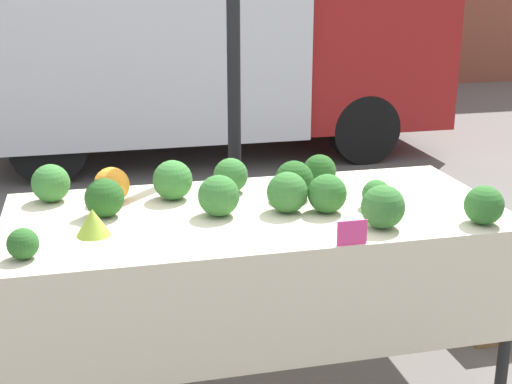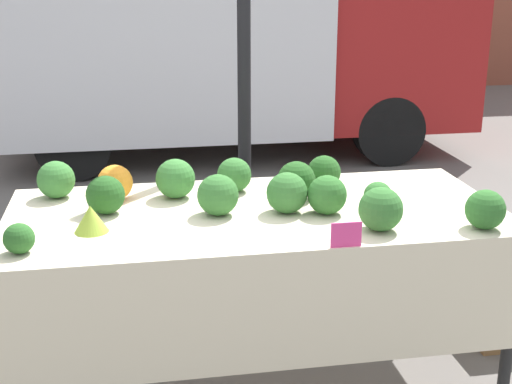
% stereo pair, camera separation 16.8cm
% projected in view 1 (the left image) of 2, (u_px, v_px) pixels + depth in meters
% --- Properties ---
extents(ground_plane, '(40.00, 40.00, 0.00)m').
position_uv_depth(ground_plane, '(256.00, 381.00, 3.23)').
color(ground_plane, slate).
extents(tent_pole, '(0.07, 0.07, 2.60)m').
position_uv_depth(tent_pole, '(234.00, 66.00, 3.69)').
color(tent_pole, black).
rests_on(tent_pole, ground_plane).
extents(parked_truck, '(4.42, 2.17, 2.38)m').
position_uv_depth(parked_truck, '(188.00, 25.00, 6.94)').
color(parked_truck, silver).
rests_on(parked_truck, ground_plane).
extents(market_table, '(2.07, 0.94, 0.82)m').
position_uv_depth(market_table, '(260.00, 236.00, 2.95)').
color(market_table, beige).
rests_on(market_table, ground_plane).
extents(orange_cauliflower, '(0.15, 0.15, 0.15)m').
position_uv_depth(orange_cauliflower, '(112.00, 185.00, 3.06)').
color(orange_cauliflower, orange).
rests_on(orange_cauliflower, market_table).
extents(romanesco_head, '(0.13, 0.13, 0.11)m').
position_uv_depth(romanesco_head, '(93.00, 222.00, 2.69)').
color(romanesco_head, '#93B238').
rests_on(romanesco_head, market_table).
extents(broccoli_head_0, '(0.17, 0.17, 0.17)m').
position_uv_depth(broccoli_head_0, '(51.00, 183.00, 3.07)').
color(broccoli_head_0, '#387533').
rests_on(broccoli_head_0, market_table).
extents(broccoli_head_1, '(0.17, 0.17, 0.17)m').
position_uv_depth(broccoli_head_1, '(294.00, 180.00, 3.11)').
color(broccoli_head_1, '#23511E').
rests_on(broccoli_head_1, market_table).
extents(broccoli_head_2, '(0.11, 0.11, 0.11)m').
position_uv_depth(broccoli_head_2, '(23.00, 244.00, 2.47)').
color(broccoli_head_2, '#285B23').
rests_on(broccoli_head_2, market_table).
extents(broccoli_head_3, '(0.16, 0.16, 0.16)m').
position_uv_depth(broccoli_head_3, '(484.00, 205.00, 2.80)').
color(broccoli_head_3, '#2D6628').
rests_on(broccoli_head_3, market_table).
extents(broccoli_head_4, '(0.16, 0.16, 0.16)m').
position_uv_depth(broccoli_head_4, '(231.00, 175.00, 3.20)').
color(broccoli_head_4, '#336B2D').
rests_on(broccoli_head_4, market_table).
extents(broccoli_head_5, '(0.16, 0.16, 0.16)m').
position_uv_depth(broccoli_head_5, '(104.00, 198.00, 2.89)').
color(broccoli_head_5, '#23511E').
rests_on(broccoli_head_5, market_table).
extents(broccoli_head_6, '(0.17, 0.17, 0.17)m').
position_uv_depth(broccoli_head_6, '(287.00, 192.00, 2.94)').
color(broccoli_head_6, '#336B2D').
rests_on(broccoli_head_6, market_table).
extents(broccoli_head_7, '(0.17, 0.17, 0.17)m').
position_uv_depth(broccoli_head_7, '(173.00, 180.00, 3.10)').
color(broccoli_head_7, '#387533').
rests_on(broccoli_head_7, market_table).
extents(broccoli_head_8, '(0.15, 0.15, 0.15)m').
position_uv_depth(broccoli_head_8, '(320.00, 171.00, 3.27)').
color(broccoli_head_8, '#23511E').
rests_on(broccoli_head_8, market_table).
extents(broccoli_head_9, '(0.17, 0.17, 0.17)m').
position_uv_depth(broccoli_head_9, '(383.00, 207.00, 2.76)').
color(broccoli_head_9, '#336B2D').
rests_on(broccoli_head_9, market_table).
extents(broccoli_head_10, '(0.17, 0.17, 0.17)m').
position_uv_depth(broccoli_head_10, '(219.00, 196.00, 2.89)').
color(broccoli_head_10, '#336B2D').
rests_on(broccoli_head_10, market_table).
extents(broccoli_head_11, '(0.12, 0.12, 0.12)m').
position_uv_depth(broccoli_head_11, '(376.00, 194.00, 3.00)').
color(broccoli_head_11, '#336B2D').
rests_on(broccoli_head_11, market_table).
extents(broccoli_head_12, '(0.16, 0.16, 0.16)m').
position_uv_depth(broccoli_head_12, '(327.00, 194.00, 2.93)').
color(broccoli_head_12, '#2D6628').
rests_on(broccoli_head_12, market_table).
extents(price_sign, '(0.12, 0.01, 0.09)m').
position_uv_depth(price_sign, '(352.00, 233.00, 2.60)').
color(price_sign, '#E53D84').
rests_on(price_sign, market_table).
extents(produce_crate, '(0.48, 0.33, 0.31)m').
position_uv_depth(produce_crate, '(505.00, 301.00, 3.66)').
color(produce_crate, olive).
rests_on(produce_crate, ground_plane).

